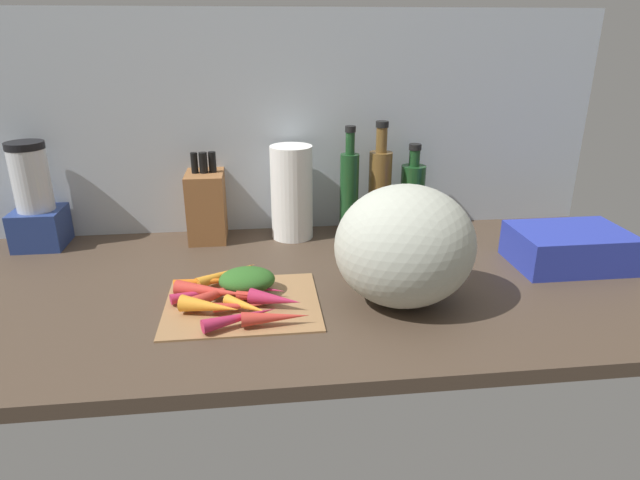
{
  "coord_description": "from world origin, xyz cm",
  "views": [
    {
      "loc": [
        -11.18,
        -114.18,
        54.46
      ],
      "look_at": [
        1.1,
        -9.5,
        13.72
      ],
      "focal_mm": 30.6,
      "sensor_mm": 36.0,
      "label": 1
    }
  ],
  "objects_px": {
    "carrot_5": "(202,293)",
    "carrot_12": "(227,274)",
    "carrot_9": "(247,306)",
    "bottle_0": "(349,192)",
    "carrot_6": "(261,297)",
    "knife_block": "(207,205)",
    "carrot_3": "(276,317)",
    "bottle_1": "(380,189)",
    "carrot_2": "(275,299)",
    "carrot_7": "(225,290)",
    "carrot_11": "(240,317)",
    "winter_squash": "(405,246)",
    "paper_towel_roll": "(292,193)",
    "carrot_1": "(213,291)",
    "bottle_2": "(412,195)",
    "carrot_4": "(239,306)",
    "blender_appliance": "(36,203)",
    "dish_rack": "(569,247)",
    "carrot_0": "(212,281)",
    "carrot_8": "(254,288)",
    "cutting_board": "(242,303)",
    "carrot_10": "(210,306)"
  },
  "relations": [
    {
      "from": "carrot_6",
      "to": "bottle_2",
      "type": "xyz_separation_m",
      "value": [
        0.44,
        0.42,
        0.08
      ]
    },
    {
      "from": "carrot_3",
      "to": "bottle_1",
      "type": "height_order",
      "value": "bottle_1"
    },
    {
      "from": "carrot_9",
      "to": "carrot_11",
      "type": "distance_m",
      "value": 0.05
    },
    {
      "from": "carrot_4",
      "to": "winter_squash",
      "type": "height_order",
      "value": "winter_squash"
    },
    {
      "from": "carrot_7",
      "to": "knife_block",
      "type": "relative_size",
      "value": 0.71
    },
    {
      "from": "carrot_2",
      "to": "carrot_7",
      "type": "distance_m",
      "value": 0.12
    },
    {
      "from": "carrot_1",
      "to": "bottle_2",
      "type": "bearing_deg",
      "value": 36.44
    },
    {
      "from": "cutting_board",
      "to": "carrot_4",
      "type": "height_order",
      "value": "carrot_4"
    },
    {
      "from": "carrot_12",
      "to": "paper_towel_roll",
      "type": "relative_size",
      "value": 0.61
    },
    {
      "from": "winter_squash",
      "to": "cutting_board",
      "type": "bearing_deg",
      "value": 175.74
    },
    {
      "from": "carrot_9",
      "to": "carrot_2",
      "type": "bearing_deg",
      "value": 12.73
    },
    {
      "from": "carrot_6",
      "to": "knife_block",
      "type": "bearing_deg",
      "value": 108.28
    },
    {
      "from": "carrot_5",
      "to": "carrot_12",
      "type": "distance_m",
      "value": 0.1
    },
    {
      "from": "carrot_4",
      "to": "blender_appliance",
      "type": "bearing_deg",
      "value": 140.09
    },
    {
      "from": "carrot_6",
      "to": "winter_squash",
      "type": "bearing_deg",
      "value": -3.75
    },
    {
      "from": "carrot_1",
      "to": "carrot_2",
      "type": "relative_size",
      "value": 1.54
    },
    {
      "from": "carrot_3",
      "to": "carrot_5",
      "type": "relative_size",
      "value": 0.98
    },
    {
      "from": "carrot_11",
      "to": "paper_towel_roll",
      "type": "xyz_separation_m",
      "value": [
        0.14,
        0.49,
        0.11
      ]
    },
    {
      "from": "carrot_6",
      "to": "paper_towel_roll",
      "type": "xyz_separation_m",
      "value": [
        0.09,
        0.4,
        0.11
      ]
    },
    {
      "from": "dish_rack",
      "to": "carrot_11",
      "type": "bearing_deg",
      "value": -164.87
    },
    {
      "from": "carrot_10",
      "to": "carrot_6",
      "type": "bearing_deg",
      "value": 22.53
    },
    {
      "from": "carrot_0",
      "to": "winter_squash",
      "type": "relative_size",
      "value": 0.58
    },
    {
      "from": "carrot_8",
      "to": "carrot_10",
      "type": "xyz_separation_m",
      "value": [
        -0.09,
        -0.09,
        0.01
      ]
    },
    {
      "from": "carrot_11",
      "to": "bottle_0",
      "type": "relative_size",
      "value": 0.49
    },
    {
      "from": "knife_block",
      "to": "winter_squash",
      "type": "bearing_deg",
      "value": -45.14
    },
    {
      "from": "carrot_0",
      "to": "carrot_6",
      "type": "distance_m",
      "value": 0.14
    },
    {
      "from": "cutting_board",
      "to": "bottle_2",
      "type": "bearing_deg",
      "value": 41.04
    },
    {
      "from": "bottle_2",
      "to": "dish_rack",
      "type": "distance_m",
      "value": 0.44
    },
    {
      "from": "carrot_4",
      "to": "carrot_5",
      "type": "relative_size",
      "value": 0.75
    },
    {
      "from": "carrot_2",
      "to": "carrot_8",
      "type": "xyz_separation_m",
      "value": [
        -0.04,
        0.07,
        -0.01
      ]
    },
    {
      "from": "blender_appliance",
      "to": "bottle_2",
      "type": "xyz_separation_m",
      "value": [
        1.02,
        0.01,
        -0.02
      ]
    },
    {
      "from": "carrot_6",
      "to": "winter_squash",
      "type": "distance_m",
      "value": 0.32
    },
    {
      "from": "carrot_2",
      "to": "carrot_11",
      "type": "xyz_separation_m",
      "value": [
        -0.07,
        -0.06,
        -0.0
      ]
    },
    {
      "from": "carrot_3",
      "to": "carrot_8",
      "type": "distance_m",
      "value": 0.15
    },
    {
      "from": "carrot_0",
      "to": "winter_squash",
      "type": "distance_m",
      "value": 0.43
    },
    {
      "from": "carrot_9",
      "to": "paper_towel_roll",
      "type": "height_order",
      "value": "paper_towel_roll"
    },
    {
      "from": "carrot_8",
      "to": "carrot_11",
      "type": "relative_size",
      "value": 0.95
    },
    {
      "from": "carrot_9",
      "to": "bottle_0",
      "type": "distance_m",
      "value": 0.53
    },
    {
      "from": "bottle_1",
      "to": "carrot_2",
      "type": "bearing_deg",
      "value": -125.43
    },
    {
      "from": "carrot_5",
      "to": "bottle_0",
      "type": "height_order",
      "value": "bottle_0"
    },
    {
      "from": "carrot_11",
      "to": "knife_block",
      "type": "distance_m",
      "value": 0.52
    },
    {
      "from": "carrot_9",
      "to": "carrot_10",
      "type": "bearing_deg",
      "value": -178.3
    },
    {
      "from": "blender_appliance",
      "to": "dish_rack",
      "type": "distance_m",
      "value": 1.37
    },
    {
      "from": "carrot_9",
      "to": "bottle_1",
      "type": "distance_m",
      "value": 0.6
    },
    {
      "from": "carrot_4",
      "to": "carrot_6",
      "type": "distance_m",
      "value": 0.06
    },
    {
      "from": "carrot_12",
      "to": "bottle_0",
      "type": "xyz_separation_m",
      "value": [
        0.33,
        0.27,
        0.11
      ]
    },
    {
      "from": "carrot_1",
      "to": "knife_block",
      "type": "distance_m",
      "value": 0.4
    },
    {
      "from": "carrot_9",
      "to": "bottle_0",
      "type": "height_order",
      "value": "bottle_0"
    },
    {
      "from": "carrot_5",
      "to": "winter_squash",
      "type": "bearing_deg",
      "value": -6.97
    },
    {
      "from": "carrot_0",
      "to": "blender_appliance",
      "type": "height_order",
      "value": "blender_appliance"
    }
  ]
}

